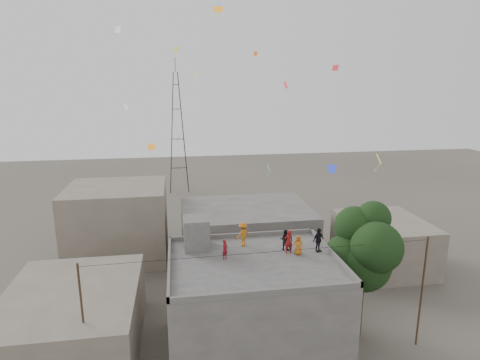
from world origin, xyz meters
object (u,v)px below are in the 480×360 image
object	(u,v)px
person_red_adult	(289,242)
tree	(366,249)
stair_head_box	(196,233)
person_dark_adult	(318,240)
transmission_tower	(178,133)

from	to	relation	value
person_red_adult	tree	bearing A→B (deg)	172.25
stair_head_box	person_red_adult	bearing A→B (deg)	-17.02
person_red_adult	person_dark_adult	bearing A→B (deg)	172.49
person_dark_adult	transmission_tower	bearing A→B (deg)	74.20
stair_head_box	person_red_adult	size ratio (longest dim) A/B	1.34
tree	transmission_tower	size ratio (longest dim) A/B	0.45
stair_head_box	tree	bearing A→B (deg)	-10.74
transmission_tower	person_red_adult	world-z (taller)	transmission_tower
stair_head_box	tree	world-z (taller)	tree
stair_head_box	person_dark_adult	size ratio (longest dim) A/B	1.30
stair_head_box	person_red_adult	world-z (taller)	stair_head_box
stair_head_box	person_red_adult	xyz separation A→B (m)	(5.58, -1.71, -0.26)
person_red_adult	transmission_tower	bearing A→B (deg)	-85.08
person_dark_adult	tree	bearing A→B (deg)	-31.25
tree	person_red_adult	distance (m)	5.05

